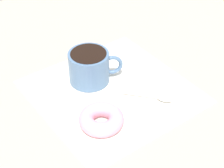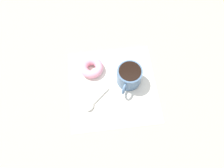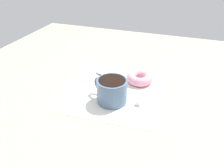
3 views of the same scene
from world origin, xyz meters
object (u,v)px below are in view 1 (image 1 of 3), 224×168
(sugar_cube, at_px, (59,92))
(coffee_cup, at_px, (90,66))
(donut, at_px, (101,119))
(spoon, at_px, (159,97))

(sugar_cube, bearing_deg, coffee_cup, -175.75)
(donut, xyz_separation_m, spoon, (-0.15, 0.00, -0.01))
(donut, bearing_deg, coffee_cup, -112.19)
(donut, relative_size, sugar_cube, 6.18)
(coffee_cup, bearing_deg, donut, 67.81)
(coffee_cup, relative_size, donut, 1.27)
(spoon, distance_m, sugar_cube, 0.22)
(sugar_cube, bearing_deg, spoon, 142.40)
(spoon, xyz_separation_m, sugar_cube, (0.18, -0.14, 0.00))
(coffee_cup, distance_m, spoon, 0.17)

